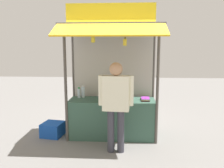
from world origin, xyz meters
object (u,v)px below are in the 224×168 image
vendor_person (116,99)px  magazine_stack_back_right (122,99)px  water_bottle_mid_left (79,93)px  water_bottle_front_right (116,92)px  banana_bunch_inner_left (125,42)px  plastic_crate (53,129)px  water_bottle_left (83,92)px  water_bottle_center (103,93)px  banana_bunch_leftmost (93,39)px  magazine_stack_mid_right (145,99)px  water_bottle_back_left (130,92)px

vendor_person → magazine_stack_back_right: bearing=-93.1°
water_bottle_mid_left → vendor_person: size_ratio=0.14×
water_bottle_front_right → banana_bunch_inner_left: size_ratio=0.86×
water_bottle_front_right → plastic_crate: size_ratio=0.61×
water_bottle_left → water_bottle_center: bearing=-19.5°
banana_bunch_inner_left → banana_bunch_leftmost: 0.62m
water_bottle_mid_left → magazine_stack_back_right: 1.01m
water_bottle_front_right → banana_bunch_leftmost: banana_bunch_leftmost is taller
water_bottle_front_right → magazine_stack_back_right: (0.14, -0.27, -0.09)m
magazine_stack_back_right → water_bottle_center: bearing=167.3°
water_bottle_front_right → magazine_stack_mid_right: size_ratio=0.92×
magazine_stack_back_right → water_bottle_mid_left: bearing=168.1°
water_bottle_front_right → water_bottle_center: 0.34m
water_bottle_center → magazine_stack_back_right: (0.43, -0.10, -0.10)m
plastic_crate → water_bottle_front_right: bearing=10.5°
magazine_stack_back_right → vendor_person: 0.72m
banana_bunch_inner_left → water_bottle_front_right: bearing=107.4°
plastic_crate → water_bottle_center: bearing=4.4°
water_bottle_front_right → vendor_person: vendor_person is taller
water_bottle_left → magazine_stack_mid_right: (1.40, -0.23, -0.10)m
water_bottle_center → banana_bunch_inner_left: size_ratio=0.90×
water_bottle_left → banana_bunch_leftmost: 1.36m
plastic_crate → water_bottle_mid_left: bearing=18.8°
water_bottle_mid_left → plastic_crate: water_bottle_mid_left is taller
water_bottle_center → banana_bunch_leftmost: size_ratio=1.12×
water_bottle_front_right → water_bottle_left: 0.76m
water_bottle_front_right → magazine_stack_mid_right: water_bottle_front_right is taller
magazine_stack_mid_right → water_bottle_back_left: bearing=150.2°
water_bottle_left → banana_bunch_leftmost: banana_bunch_leftmost is taller
banana_bunch_inner_left → banana_bunch_leftmost: size_ratio=1.24×
water_bottle_center → magazine_stack_mid_right: bearing=-4.0°
water_bottle_front_right → water_bottle_mid_left: size_ratio=1.10×
water_bottle_back_left → water_bottle_center: size_ratio=1.10×
water_bottle_mid_left → magazine_stack_back_right: (0.98, -0.21, -0.08)m
magazine_stack_mid_right → magazine_stack_back_right: 0.51m
magazine_stack_mid_right → plastic_crate: size_ratio=0.67×
magazine_stack_mid_right → banana_bunch_leftmost: (-1.07, -0.39, 1.26)m
water_bottle_back_left → plastic_crate: 1.94m
plastic_crate → magazine_stack_mid_right: bearing=0.6°
banana_bunch_leftmost → plastic_crate: size_ratio=0.58×
magazine_stack_mid_right → magazine_stack_back_right: (-0.50, -0.03, 0.00)m
water_bottle_center → banana_bunch_leftmost: banana_bunch_leftmost is taller
water_bottle_back_left → vendor_person: (-0.27, -0.93, 0.05)m
water_bottle_mid_left → water_bottle_back_left: bearing=0.9°
water_bottle_back_left → plastic_crate: size_ratio=0.71×
water_bottle_mid_left → plastic_crate: (-0.58, -0.20, -0.81)m
banana_bunch_leftmost → vendor_person: banana_bunch_leftmost is taller
water_bottle_left → water_bottle_mid_left: (-0.08, -0.06, -0.02)m
water_bottle_left → vendor_person: (0.80, -0.96, 0.06)m
water_bottle_mid_left → magazine_stack_mid_right: 1.50m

